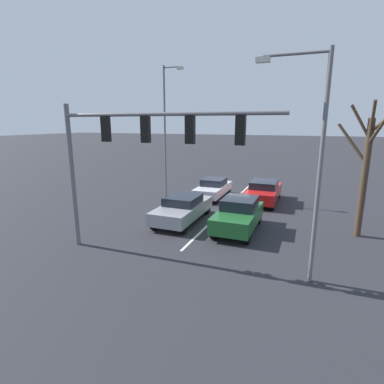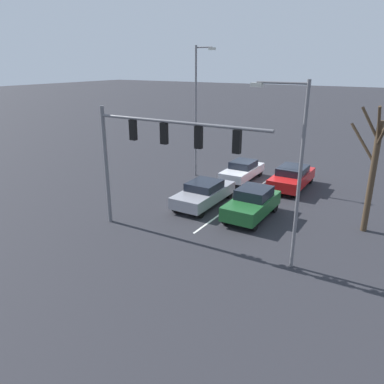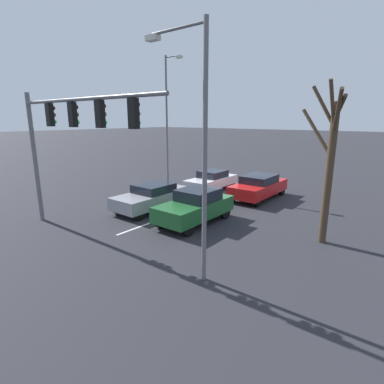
% 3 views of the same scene
% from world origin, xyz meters
% --- Properties ---
extents(ground_plane, '(240.00, 240.00, 0.00)m').
position_xyz_m(ground_plane, '(0.00, 0.00, 0.00)').
color(ground_plane, '#28282D').
extents(lane_stripe_left_divider, '(0.12, 15.14, 0.01)m').
position_xyz_m(lane_stripe_left_divider, '(0.00, 1.57, 0.01)').
color(lane_stripe_left_divider, silver).
rests_on(lane_stripe_left_divider, ground_plane).
extents(car_gray_midlane_front, '(1.90, 4.70, 1.42)m').
position_xyz_m(car_gray_midlane_front, '(1.54, 5.38, 0.73)').
color(car_gray_midlane_front, gray).
rests_on(car_gray_midlane_front, ground_plane).
extents(car_darkgreen_leftlane_front, '(1.85, 4.20, 1.63)m').
position_xyz_m(car_darkgreen_leftlane_front, '(-1.66, 5.71, 0.84)').
color(car_darkgreen_leftlane_front, '#1E5928').
rests_on(car_darkgreen_leftlane_front, ground_plane).
extents(car_silver_midlane_second, '(1.73, 4.28, 1.38)m').
position_xyz_m(car_silver_midlane_second, '(1.62, -0.39, 0.71)').
color(car_silver_midlane_second, silver).
rests_on(car_silver_midlane_second, ground_plane).
extents(car_red_leftlane_second, '(1.92, 4.67, 1.49)m').
position_xyz_m(car_red_leftlane_second, '(-1.99, -0.38, 0.78)').
color(car_red_leftlane_second, red).
rests_on(car_red_leftlane_second, ground_plane).
extents(traffic_signal_gantry, '(8.78, 0.37, 6.07)m').
position_xyz_m(traffic_signal_gantry, '(1.51, 10.12, 4.56)').
color(traffic_signal_gantry, slate).
rests_on(traffic_signal_gantry, ground_plane).
extents(street_lamp_right_shoulder, '(1.52, 0.24, 9.15)m').
position_xyz_m(street_lamp_right_shoulder, '(4.93, 0.40, 5.14)').
color(street_lamp_right_shoulder, slate).
rests_on(street_lamp_right_shoulder, ground_plane).
extents(street_lamp_left_shoulder, '(2.25, 0.24, 7.50)m').
position_xyz_m(street_lamp_left_shoulder, '(-4.84, 9.73, 4.40)').
color(street_lamp_left_shoulder, slate).
rests_on(street_lamp_left_shoulder, ground_plane).
extents(bare_tree_near, '(1.95, 1.86, 6.28)m').
position_xyz_m(bare_tree_near, '(-7.14, 4.44, 3.36)').
color(bare_tree_near, '#423323').
rests_on(bare_tree_near, ground_plane).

